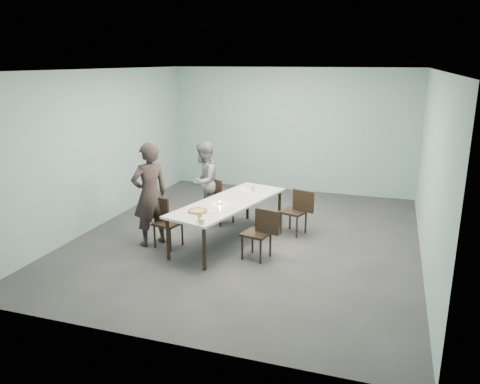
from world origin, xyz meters
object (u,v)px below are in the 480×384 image
(chair_near_left, at_px, (164,219))
(side_plate, at_px, (212,212))
(table, at_px, (229,204))
(chair_far_right, at_px, (298,209))
(diner_far, at_px, (204,181))
(water_tumbler, at_px, (202,221))
(chair_near_right, at_px, (261,230))
(amber_tumbler, at_px, (253,189))
(beer_glass, at_px, (200,217))
(diner_near, at_px, (150,194))
(tealight, at_px, (220,203))
(chair_far_left, at_px, (218,198))
(pizza, at_px, (198,211))

(chair_near_left, distance_m, side_plate, 0.98)
(table, relative_size, chair_far_right, 3.15)
(diner_far, bearing_deg, water_tumbler, 23.44)
(chair_near_right, distance_m, amber_tumbler, 1.52)
(chair_near_left, relative_size, beer_glass, 5.80)
(side_plate, bearing_deg, water_tumbler, -83.88)
(side_plate, bearing_deg, table, 85.66)
(side_plate, height_order, amber_tumbler, amber_tumbler)
(chair_near_left, bearing_deg, diner_near, -168.33)
(chair_far_right, relative_size, beer_glass, 5.80)
(chair_far_right, bearing_deg, table, 50.69)
(table, height_order, tealight, tealight)
(chair_far_left, bearing_deg, diner_near, -86.50)
(pizza, bearing_deg, chair_far_left, 99.31)
(diner_far, relative_size, pizza, 4.72)
(chair_far_right, relative_size, diner_near, 0.48)
(chair_far_right, height_order, water_tumbler, chair_far_right)
(amber_tumbler, bearing_deg, tealight, -107.43)
(table, bearing_deg, amber_tumbler, 75.01)
(pizza, height_order, water_tumbler, water_tumbler)
(beer_glass, bearing_deg, chair_near_right, 34.41)
(diner_near, bearing_deg, chair_near_right, 123.62)
(chair_near_left, relative_size, chair_far_left, 1.00)
(chair_far_left, distance_m, amber_tumbler, 0.83)
(diner_near, relative_size, tealight, 32.66)
(chair_far_left, xyz_separation_m, chair_near_right, (1.31, -1.52, 0.00))
(chair_far_right, xyz_separation_m, tealight, (-1.20, -0.91, 0.27))
(diner_near, relative_size, diner_far, 1.14)
(diner_far, height_order, pizza, diner_far)
(tealight, bearing_deg, chair_near_right, -24.95)
(diner_far, bearing_deg, chair_far_left, 81.87)
(amber_tumbler, bearing_deg, pizza, -107.63)
(chair_near_left, bearing_deg, water_tumbler, -23.17)
(table, relative_size, tealight, 48.99)
(diner_near, relative_size, side_plate, 10.16)
(table, relative_size, chair_near_left, 3.15)
(side_plate, distance_m, tealight, 0.48)
(diner_far, distance_m, beer_glass, 2.29)
(chair_far_left, height_order, diner_near, diner_near)
(diner_near, xyz_separation_m, diner_far, (0.37, 1.54, -0.11))
(beer_glass, distance_m, tealight, 0.97)
(diner_near, height_order, tealight, diner_near)
(chair_far_right, bearing_deg, diner_far, 10.09)
(chair_near_right, relative_size, chair_far_right, 1.00)
(tealight, bearing_deg, chair_far_left, 111.97)
(tealight, bearing_deg, table, 63.51)
(chair_near_left, xyz_separation_m, side_plate, (0.94, -0.11, 0.25))
(pizza, relative_size, beer_glass, 2.27)
(diner_far, relative_size, amber_tumbler, 20.08)
(diner_near, xyz_separation_m, amber_tumbler, (1.46, 1.35, -0.12))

